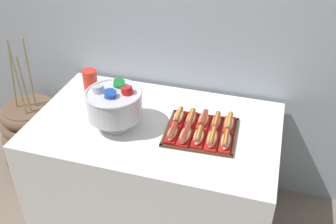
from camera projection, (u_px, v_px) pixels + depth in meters
ground_plane at (157, 212)px, 2.75m from camera, size 10.00×10.00×0.00m
back_wall at (179, 8)px, 2.45m from camera, size 6.00×0.10×2.60m
buffet_table at (156, 169)px, 2.53m from camera, size 1.47×0.89×0.77m
floor_vase at (36, 139)px, 2.98m from camera, size 0.50×0.50×1.12m
serving_tray at (201, 132)px, 2.24m from camera, size 0.42×0.38×0.01m
hot_dog_0 at (172, 133)px, 2.19m from camera, size 0.07×0.16×0.06m
hot_dog_1 at (185, 135)px, 2.17m from camera, size 0.07×0.18×0.06m
hot_dog_2 at (199, 137)px, 2.16m from camera, size 0.07×0.17×0.06m
hot_dog_3 at (212, 139)px, 2.14m from camera, size 0.07×0.18×0.06m
hot_dog_4 at (226, 141)px, 2.13m from camera, size 0.07×0.18×0.06m
hot_dog_5 at (179, 117)px, 2.32m from camera, size 0.07×0.17×0.06m
hot_dog_6 at (191, 119)px, 2.31m from camera, size 0.07×0.18×0.06m
hot_dog_7 at (204, 120)px, 2.29m from camera, size 0.07×0.15×0.07m
hot_dog_8 at (216, 122)px, 2.28m from camera, size 0.06×0.16×0.06m
hot_dog_9 at (229, 123)px, 2.26m from camera, size 0.07×0.18×0.06m
punch_bowl at (114, 103)px, 2.21m from camera, size 0.33×0.33×0.28m
cup_stack at (91, 83)px, 2.55m from camera, size 0.09×0.09×0.18m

